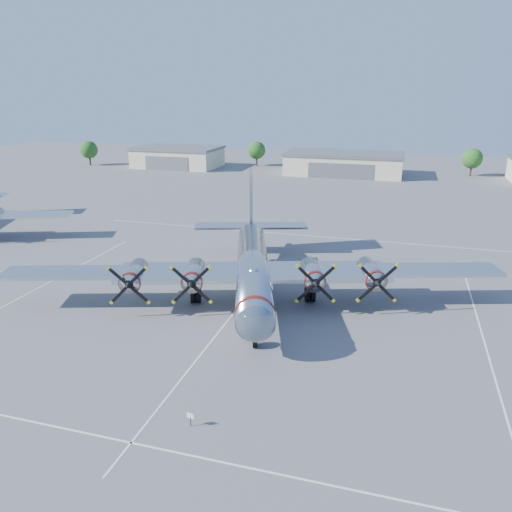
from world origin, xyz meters
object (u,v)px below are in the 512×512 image
(main_bomber_b29, at_px, (253,294))
(hangar_center, at_px, (344,163))
(hangar_west, at_px, (178,157))
(tree_east, at_px, (472,159))
(tree_west, at_px, (257,150))
(info_placard, at_px, (190,417))
(tree_far_west, at_px, (89,150))

(main_bomber_b29, bearing_deg, hangar_center, 72.61)
(hangar_west, distance_m, tree_east, 75.26)
(tree_west, distance_m, main_bomber_b29, 91.57)
(hangar_west, xyz_separation_m, hangar_center, (45.00, -0.00, -0.00))
(hangar_center, bearing_deg, info_placard, -88.42)
(hangar_center, height_order, tree_far_west, tree_far_west)
(hangar_west, xyz_separation_m, tree_east, (75.00, 6.04, 1.51))
(tree_east, relative_size, info_placard, 7.05)
(tree_west, relative_size, tree_east, 1.00)
(tree_west, bearing_deg, hangar_west, -158.11)
(tree_east, xyz_separation_m, main_bomber_b29, (-29.64, -85.89, -4.22))
(tree_west, xyz_separation_m, main_bomber_b29, (25.36, -87.89, -4.22))
(info_placard, bearing_deg, main_bomber_b29, 104.65)
(tree_east, height_order, info_placard, tree_east)
(hangar_west, bearing_deg, tree_west, 21.89)
(tree_east, bearing_deg, main_bomber_b29, -109.04)
(main_bomber_b29, bearing_deg, tree_far_west, 115.18)
(tree_far_west, xyz_separation_m, main_bomber_b29, (70.36, -75.89, -4.22))
(hangar_center, bearing_deg, hangar_west, 180.00)
(hangar_center, bearing_deg, main_bomber_b29, -89.74)
(tree_east, bearing_deg, hangar_west, -175.40)
(hangar_west, bearing_deg, tree_far_west, -170.99)
(tree_east, bearing_deg, tree_west, 177.92)
(tree_far_west, relative_size, tree_east, 1.00)
(main_bomber_b29, distance_m, info_placard, 21.79)
(hangar_west, height_order, main_bomber_b29, hangar_west)
(tree_far_west, bearing_deg, tree_west, 14.93)
(info_placard, bearing_deg, tree_east, 84.01)
(info_placard, bearing_deg, tree_far_west, 134.94)
(tree_far_west, xyz_separation_m, tree_west, (45.00, 12.00, 0.00))
(tree_west, height_order, tree_east, same)
(tree_west, relative_size, main_bomber_b29, 0.14)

